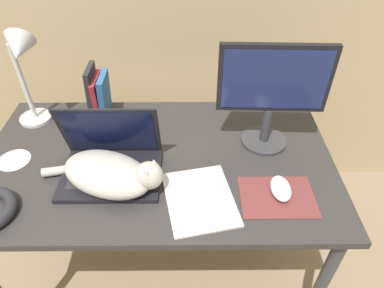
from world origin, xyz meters
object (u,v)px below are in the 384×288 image
at_px(cat, 111,174).
at_px(cd_disc, 14,160).
at_px(laptop, 111,162).
at_px(notepad, 200,199).
at_px(external_monitor, 272,91).
at_px(computer_mouse, 281,188).
at_px(book_row, 99,95).
at_px(desk_lamp, 22,65).

distance_m(cat, cd_disc, 0.42).
bearing_deg(laptop, notepad, -23.34).
bearing_deg(notepad, external_monitor, 48.72).
height_order(computer_mouse, notepad, computer_mouse).
height_order(computer_mouse, book_row, book_row).
bearing_deg(desk_lamp, notepad, -32.80).
height_order(computer_mouse, cd_disc, computer_mouse).
height_order(cat, notepad, cat).
relative_size(desk_lamp, notepad, 1.34).
height_order(external_monitor, computer_mouse, external_monitor).
bearing_deg(computer_mouse, book_row, 146.44).
bearing_deg(notepad, computer_mouse, 6.00).
height_order(book_row, desk_lamp, desk_lamp).
distance_m(laptop, external_monitor, 0.62).
relative_size(computer_mouse, book_row, 0.50).
distance_m(external_monitor, computer_mouse, 0.34).
xyz_separation_m(computer_mouse, desk_lamp, (-0.92, 0.39, 0.25)).
bearing_deg(computer_mouse, cd_disc, 170.20).
distance_m(notepad, cd_disc, 0.71).
relative_size(desk_lamp, cd_disc, 3.43).
distance_m(laptop, computer_mouse, 0.59).
bearing_deg(external_monitor, notepad, -131.28).
bearing_deg(cd_disc, computer_mouse, -9.80).
xyz_separation_m(laptop, external_monitor, (0.57, 0.16, 0.18)).
relative_size(cat, computer_mouse, 3.82).
bearing_deg(cat, book_row, 105.71).
relative_size(computer_mouse, desk_lamp, 0.28).
height_order(external_monitor, book_row, external_monitor).
bearing_deg(external_monitor, laptop, -164.01).
bearing_deg(external_monitor, computer_mouse, -87.73).
relative_size(computer_mouse, cd_disc, 0.95).
relative_size(external_monitor, book_row, 1.78).
relative_size(external_monitor, computer_mouse, 3.58).
distance_m(book_row, cd_disc, 0.41).
height_order(cat, book_row, book_row).
distance_m(laptop, book_row, 0.37).
relative_size(cat, cd_disc, 3.62).
bearing_deg(laptop, computer_mouse, -10.25).
bearing_deg(cd_disc, book_row, 46.28).
relative_size(external_monitor, desk_lamp, 0.99).
relative_size(book_row, cd_disc, 1.90).
height_order(external_monitor, desk_lamp, desk_lamp).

